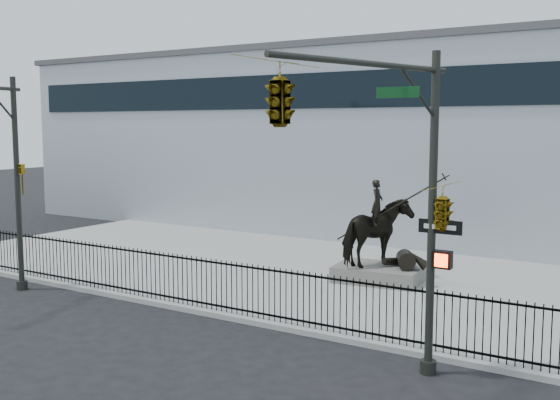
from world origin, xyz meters
The scene contains 7 objects.
ground centered at (0.00, 0.00, 0.00)m, with size 120.00×120.00×0.00m, color black.
plaza centered at (0.00, 7.00, 0.07)m, with size 30.00×12.00×0.15m, color #989895.
building centered at (0.00, 20.00, 4.50)m, with size 44.00×14.00×9.00m, color #B3BBC3.
picket_fence centered at (0.00, 1.25, 0.90)m, with size 22.10×0.10×1.50m.
statue_plinth centered at (2.86, 7.01, 0.42)m, with size 2.85×1.96×0.53m, color #5D5A55.
equestrian_statue centered at (2.91, 7.01, 1.80)m, with size 3.63×2.46×3.09m.
traffic_signal_right centered at (6.47, -2.00, 4.85)m, with size 2.17×6.86×7.00m.
Camera 1 is at (11.60, -13.33, 5.46)m, focal length 42.00 mm.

